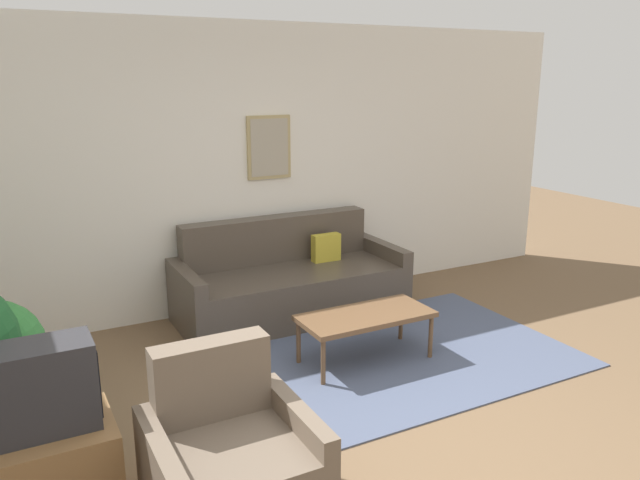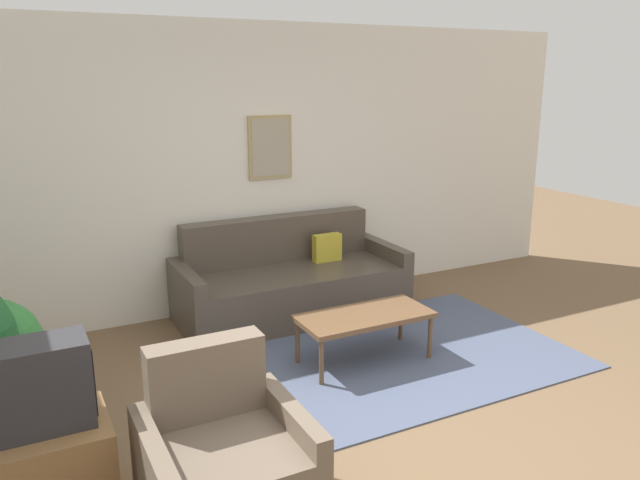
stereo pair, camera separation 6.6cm
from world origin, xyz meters
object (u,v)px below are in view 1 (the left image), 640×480
Objects in this scene: tv at (28,390)px; armchair at (231,467)px; couch at (290,283)px; coffee_table at (366,318)px.

armchair is (0.86, -0.43, -0.44)m from tv.
couch is 2.86m from armchair.
coffee_table is (0.09, -1.20, 0.06)m from couch.
coffee_table is at bearing 38.57° from armchair.
armchair is at bearing -26.73° from tv.
tv is at bearing -139.29° from couch.
couch reaches higher than coffee_table.
couch is at bearing 94.38° from coffee_table.
couch is 2.01× the size of coffee_table.
tv is at bearing -161.61° from coffee_table.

